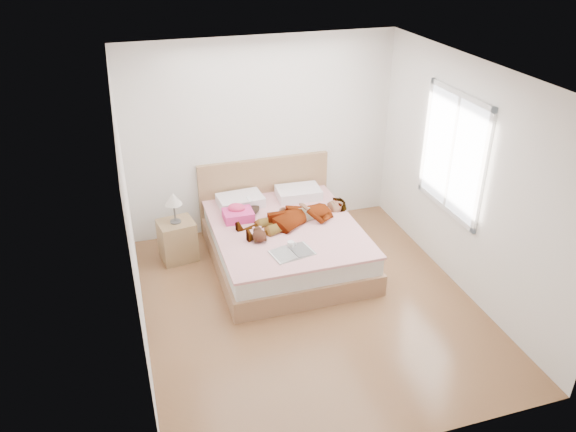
# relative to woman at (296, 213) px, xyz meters

# --- Properties ---
(ground) EXTENTS (4.00, 4.00, 0.00)m
(ground) POSITION_rel_woman_xyz_m (-0.17, -1.04, -0.62)
(ground) COLOR #503219
(ground) RESTS_ON ground
(woman) EXTENTS (1.62, 0.93, 0.21)m
(woman) POSITION_rel_woman_xyz_m (0.00, 0.00, 0.00)
(woman) COLOR white
(woman) RESTS_ON bed
(hair) EXTENTS (0.54, 0.60, 0.08)m
(hair) POSITION_rel_woman_xyz_m (-0.57, 0.45, -0.07)
(hair) COLOR black
(hair) RESTS_ON bed
(phone) EXTENTS (0.07, 0.10, 0.05)m
(phone) POSITION_rel_woman_xyz_m (-0.50, 0.40, 0.08)
(phone) COLOR silver
(phone) RESTS_ON bed
(room_shell) EXTENTS (4.00, 4.00, 4.00)m
(room_shell) POSITION_rel_woman_xyz_m (1.61, -0.74, 0.88)
(room_shell) COLOR white
(room_shell) RESTS_ON ground
(bed) EXTENTS (1.80, 2.08, 1.00)m
(bed) POSITION_rel_woman_xyz_m (-0.17, -0.00, -0.34)
(bed) COLOR brown
(bed) RESTS_ON ground
(towel) EXTENTS (0.37, 0.32, 0.19)m
(towel) POSITION_rel_woman_xyz_m (-0.68, 0.26, -0.03)
(towel) COLOR #E33D8A
(towel) RESTS_ON bed
(magazine) EXTENTS (0.52, 0.39, 0.03)m
(magazine) POSITION_rel_woman_xyz_m (-0.28, -0.71, -0.10)
(magazine) COLOR silver
(magazine) RESTS_ON bed
(coffee_mug) EXTENTS (0.11, 0.08, 0.08)m
(coffee_mug) POSITION_rel_woman_xyz_m (-0.26, -0.60, -0.06)
(coffee_mug) COLOR white
(coffee_mug) RESTS_ON bed
(plush_toy) EXTENTS (0.17, 0.25, 0.14)m
(plush_toy) POSITION_rel_woman_xyz_m (-0.56, -0.33, -0.03)
(plush_toy) COLOR black
(plush_toy) RESTS_ON bed
(nightstand) EXTENTS (0.48, 0.44, 0.92)m
(nightstand) POSITION_rel_woman_xyz_m (-1.45, 0.38, -0.31)
(nightstand) COLOR brown
(nightstand) RESTS_ON ground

